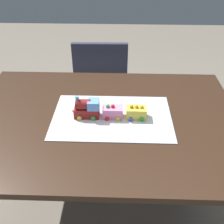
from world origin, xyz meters
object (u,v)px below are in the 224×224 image
Objects in this scene: chair at (101,84)px; cake_car_hopper_lemon at (136,112)px; cake_car_tanker_bubblegum at (113,112)px; dining_table at (103,133)px; cake_locomotive at (87,108)px.

chair reaches higher than cake_car_hopper_lemon.
cake_car_tanker_bubblegum is at bearing 180.00° from cake_car_hopper_lemon.
dining_table is at bearing -179.54° from cake_car_hopper_lemon.
cake_car_hopper_lemon is at bearing 104.75° from chair.
chair reaches higher than cake_car_tanker_bubblegum.
dining_table is at bearing 93.56° from chair.
chair and cake_locomotive have the same top height.
cake_car_hopper_lemon is (0.12, 0.00, 0.00)m from cake_car_tanker_bubblegum.
cake_car_tanker_bubblegum is at bearing 0.00° from cake_locomotive.
dining_table is 10.00× the size of cake_locomotive.
cake_car_hopper_lemon is at bearing 0.00° from cake_locomotive.
cake_locomotive is at bearing 88.15° from chair.
dining_table is 0.85m from chair.
cake_locomotive reaches higher than cake_car_hopper_lemon.
cake_car_tanker_bubblegum and cake_car_hopper_lemon have the same top height.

